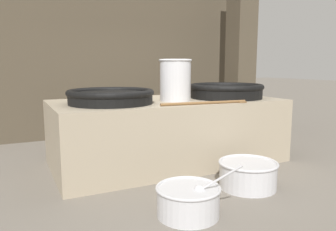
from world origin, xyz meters
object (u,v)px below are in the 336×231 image
(giant_wok_near, at_px, (111,96))
(giant_wok_far, at_px, (226,90))
(prep_bowl_vegetables, at_px, (188,199))
(cook, at_px, (177,100))
(prep_bowl_meat, at_px, (248,173))
(stock_pot, at_px, (175,79))

(giant_wok_near, xyz_separation_m, giant_wok_far, (2.00, -0.02, 0.02))
(giant_wok_far, xyz_separation_m, prep_bowl_vegetables, (-1.70, -1.72, -0.97))
(cook, xyz_separation_m, prep_bowl_vegetables, (-1.48, -3.08, -0.70))
(giant_wok_far, distance_m, prep_bowl_meat, 1.77)
(giant_wok_far, bearing_deg, giant_wok_near, 179.43)
(prep_bowl_vegetables, relative_size, prep_bowl_meat, 1.01)
(giant_wok_far, distance_m, prep_bowl_vegetables, 2.60)
(prep_bowl_vegetables, bearing_deg, prep_bowl_meat, 18.37)
(giant_wok_far, xyz_separation_m, stock_pot, (-0.98, -0.01, 0.20))
(stock_pot, distance_m, prep_bowl_vegetables, 2.19)
(prep_bowl_meat, bearing_deg, cook, 81.63)
(cook, bearing_deg, giant_wok_far, 113.59)
(stock_pot, height_order, prep_bowl_meat, stock_pot)
(giant_wok_far, distance_m, stock_pot, 1.00)
(giant_wok_near, distance_m, giant_wok_far, 2.00)
(giant_wok_far, relative_size, prep_bowl_meat, 1.64)
(prep_bowl_vegetables, distance_m, prep_bowl_meat, 1.14)
(stock_pot, xyz_separation_m, cook, (0.76, 1.38, -0.47))
(cook, xyz_separation_m, prep_bowl_meat, (-0.40, -2.72, -0.69))
(cook, bearing_deg, stock_pot, 75.71)
(prep_bowl_vegetables, xyz_separation_m, prep_bowl_meat, (1.08, 0.36, 0.01))
(giant_wok_near, height_order, cook, cook)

